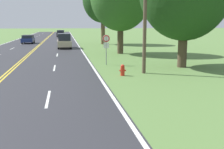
{
  "coord_description": "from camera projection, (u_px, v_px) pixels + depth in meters",
  "views": [
    {
      "loc": [
        3.88,
        3.97,
        3.35
      ],
      "look_at": [
        6.18,
        17.55,
        0.83
      ],
      "focal_mm": 45.0,
      "sensor_mm": 36.0,
      "label": 1
    }
  ],
  "objects": [
    {
      "name": "car_champagne_van_mid_far",
      "position": [
        64.0,
        41.0,
        38.12
      ],
      "size": [
        1.92,
        4.41,
        2.0
      ],
      "rotation": [
        0.0,
        0.0,
        -1.55
      ],
      "color": "black",
      "rests_on": "ground"
    },
    {
      "name": "utility_pole_midground",
      "position": [
        145.0,
        2.0,
        18.31
      ],
      "size": [
        1.8,
        0.24,
        9.18
      ],
      "color": "brown",
      "rests_on": "ground"
    },
    {
      "name": "car_dark_grey_van_distant",
      "position": [
        61.0,
        33.0,
        71.01
      ],
      "size": [
        2.14,
        4.63,
        1.66
      ],
      "rotation": [
        0.0,
        0.0,
        -1.62
      ],
      "color": "black",
      "rests_on": "ground"
    },
    {
      "name": "traffic_sign",
      "position": [
        106.0,
        42.0,
        22.64
      ],
      "size": [
        0.6,
        0.1,
        2.44
      ],
      "color": "gray",
      "rests_on": "ground"
    },
    {
      "name": "car_dark_blue_hatchback_receding",
      "position": [
        28.0,
        39.0,
        47.28
      ],
      "size": [
        1.96,
        3.65,
        1.42
      ],
      "rotation": [
        0.0,
        0.0,
        1.54
      ],
      "color": "black",
      "rests_on": "ground"
    },
    {
      "name": "fire_hydrant",
      "position": [
        123.0,
        70.0,
        18.21
      ],
      "size": [
        0.43,
        0.27,
        0.73
      ],
      "color": "red",
      "rests_on": "ground"
    }
  ]
}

